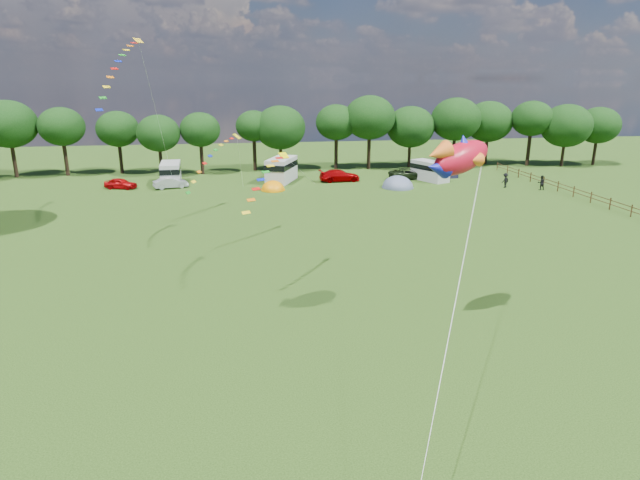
{
  "coord_description": "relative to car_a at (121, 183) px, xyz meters",
  "views": [
    {
      "loc": [
        -4.24,
        -19.67,
        12.48
      ],
      "look_at": [
        0.0,
        8.0,
        4.0
      ],
      "focal_mm": 30.0,
      "sensor_mm": 36.0,
      "label": 1
    }
  ],
  "objects": [
    {
      "name": "campervan_c",
      "position": [
        19.15,
        1.79,
        0.96
      ],
      "size": [
        4.64,
        6.58,
        2.97
      ],
      "rotation": [
        0.0,
        0.0,
        1.19
      ],
      "color": "silver",
      "rests_on": "ground"
    },
    {
      "name": "tent_orange",
      "position": [
        17.68,
        -3.57,
        -0.61
      ],
      "size": [
        2.82,
        3.09,
        2.21
      ],
      "color": "orange",
      "rests_on": "ground"
    },
    {
      "name": "awning_navy",
      "position": [
        40.29,
        1.65,
        0.4
      ],
      "size": [
        3.59,
        3.04,
        2.08
      ],
      "primitive_type": "cube",
      "rotation": [
        0.0,
        0.0,
        0.1
      ],
      "color": "#181731",
      "rests_on": "ground"
    },
    {
      "name": "streamer_kite_b",
      "position": [
        12.27,
        -23.81,
        6.42
      ],
      "size": [
        4.19,
        4.74,
        3.82
      ],
      "rotation": [
        0.0,
        0.0,
        1.22
      ],
      "color": "yellow",
      "rests_on": "ground"
    },
    {
      "name": "car_b",
      "position": [
        5.8,
        -0.61,
        0.02
      ],
      "size": [
        3.94,
        2.45,
        1.3
      ],
      "primitive_type": "imported",
      "rotation": [
        0.0,
        0.0,
        1.88
      ],
      "color": "#999EA3",
      "rests_on": "ground"
    },
    {
      "name": "tent_greyblue",
      "position": [
        32.47,
        -4.32,
        -0.61
      ],
      "size": [
        3.81,
        4.18,
        2.84
      ],
      "color": "slate",
      "rests_on": "ground"
    },
    {
      "name": "car_d",
      "position": [
        35.46,
        1.11,
        0.05
      ],
      "size": [
        5.17,
        2.66,
        1.37
      ],
      "primitive_type": "imported",
      "rotation": [
        0.0,
        0.0,
        1.65
      ],
      "color": "black",
      "rests_on": "ground"
    },
    {
      "name": "fence",
      "position": [
        50.06,
        -10.75,
        0.07
      ],
      "size": [
        0.12,
        33.12,
        1.2
      ],
      "color": "#472D19",
      "rests_on": "ground"
    },
    {
      "name": "ground_plane",
      "position": [
        18.06,
        -45.25,
        -0.64
      ],
      "size": [
        180.0,
        180.0,
        0.0
      ],
      "primitive_type": "plane",
      "color": "black",
      "rests_on": "ground"
    },
    {
      "name": "tree_line",
      "position": [
        23.36,
        9.75,
        5.71
      ],
      "size": [
        102.98,
        10.98,
        10.27
      ],
      "color": "black",
      "rests_on": "ground"
    },
    {
      "name": "fish_kite",
      "position": [
        24.19,
        -40.6,
        8.2
      ],
      "size": [
        4.26,
        2.87,
        2.26
      ],
      "rotation": [
        0.0,
        -0.21,
        0.45
      ],
      "color": "red",
      "rests_on": "ground"
    },
    {
      "name": "streamer_kite_c",
      "position": [
        15.61,
        -33.16,
        6.47
      ],
      "size": [
        3.14,
        4.85,
        2.78
      ],
      "rotation": [
        0.0,
        0.0,
        0.49
      ],
      "color": "#FFF400",
      "rests_on": "ground"
    },
    {
      "name": "walker_b",
      "position": [
        45.12,
        -6.17,
        0.23
      ],
      "size": [
        1.23,
        0.96,
        1.73
      ],
      "primitive_type": "imported",
      "rotation": [
        0.0,
        0.0,
        3.6
      ],
      "color": "black",
      "rests_on": "ground"
    },
    {
      "name": "car_a",
      "position": [
        0.0,
        0.0,
        0.0
      ],
      "size": [
        4.09,
        2.63,
        1.27
      ],
      "primitive_type": "imported",
      "rotation": [
        0.0,
        0.0,
        1.25
      ],
      "color": "#B5060A",
      "rests_on": "ground"
    },
    {
      "name": "streamer_kite_a",
      "position": [
        4.66,
        -16.5,
        13.12
      ],
      "size": [
        3.43,
        5.69,
        5.8
      ],
      "rotation": [
        0.0,
        0.0,
        0.81
      ],
      "color": "yellow",
      "rests_on": "ground"
    },
    {
      "name": "campervan_b",
      "position": [
        5.57,
        2.15,
        0.79
      ],
      "size": [
        2.63,
        5.53,
        2.65
      ],
      "rotation": [
        0.0,
        0.0,
        1.63
      ],
      "color": "#B3B2B5",
      "rests_on": "ground"
    },
    {
      "name": "car_c",
      "position": [
        26.37,
        0.71,
        0.1
      ],
      "size": [
        5.05,
        2.36,
        1.48
      ],
      "primitive_type": "imported",
      "rotation": [
        0.0,
        0.0,
        1.63
      ],
      "color": "#8D0001",
      "rests_on": "ground"
    },
    {
      "name": "campervan_d",
      "position": [
        37.82,
        -0.44,
        0.7
      ],
      "size": [
        4.09,
        5.51,
        2.49
      ],
      "rotation": [
        0.0,
        0.0,
        2.0
      ],
      "color": "#B3B4B5",
      "rests_on": "ground"
    },
    {
      "name": "walker_a",
      "position": [
        48.57,
        -8.17,
        0.22
      ],
      "size": [
        0.87,
        0.57,
        1.72
      ],
      "primitive_type": "imported",
      "rotation": [
        0.0,
        0.0,
        3.07
      ],
      "color": "black",
      "rests_on": "ground"
    }
  ]
}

